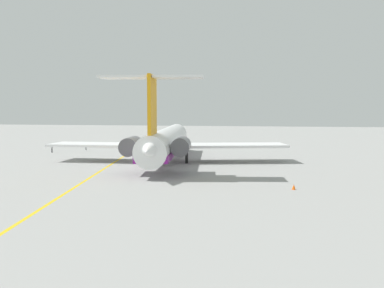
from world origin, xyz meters
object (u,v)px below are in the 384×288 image
main_jetliner (166,141)px  ground_crew_near_nose (86,145)px  safety_cone_nose (294,187)px  ground_crew_near_tail (52,147)px

main_jetliner → ground_crew_near_nose: 27.38m
main_jetliner → safety_cone_nose: bearing=-144.1°
main_jetliner → ground_crew_near_nose: bearing=42.3°
main_jetliner → ground_crew_near_tail: 27.81m
main_jetliner → safety_cone_nose: size_ratio=76.83×
ground_crew_near_nose → ground_crew_near_tail: (5.89, -4.28, -0.02)m
ground_crew_near_nose → safety_cone_nose: size_ratio=3.05×
safety_cone_nose → ground_crew_near_nose: bearing=-133.4°
main_jetliner → safety_cone_nose: main_jetliner is taller
main_jetliner → ground_crew_near_tail: size_ratio=25.57×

